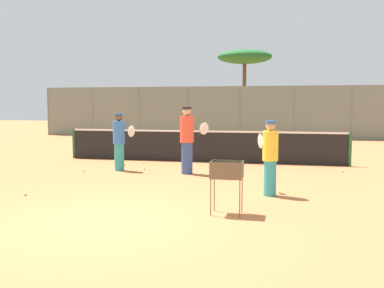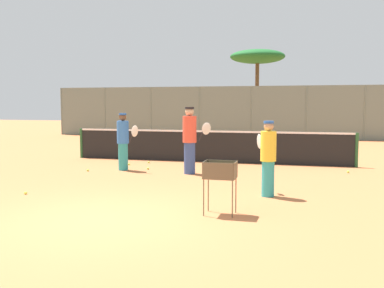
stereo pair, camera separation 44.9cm
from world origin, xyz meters
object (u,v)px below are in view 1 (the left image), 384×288
Objects in this scene: ball_cart at (227,174)px; player_yellow_shirt at (119,141)px; player_white_outfit at (187,139)px; player_red_cap at (270,157)px; tennis_net at (203,146)px.

player_yellow_shirt is at bearing 130.43° from ball_cart.
player_yellow_shirt reaches higher than ball_cart.
player_yellow_shirt is at bearing -163.69° from player_white_outfit.
player_red_cap is at bearing -26.19° from player_white_outfit.
ball_cart is (1.75, -4.35, -0.25)m from player_white_outfit.
tennis_net reaches higher than ball_cart.
tennis_net is 5.66× the size of player_yellow_shirt.
tennis_net is at bearing -2.02° from player_red_cap.
player_white_outfit is at bearing 22.95° from player_yellow_shirt.
ball_cart is at bearing -22.65° from player_yellow_shirt.
ball_cart is (-0.67, -1.81, -0.11)m from player_red_cap.
ball_cart is at bearing -47.84° from player_white_outfit.
player_red_cap is 0.95× the size of player_yellow_shirt.
player_white_outfit reaches higher than player_red_cap.
player_white_outfit is (0.08, -2.60, 0.42)m from tennis_net.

